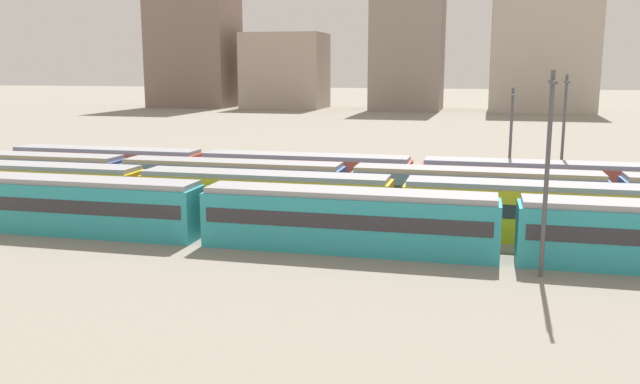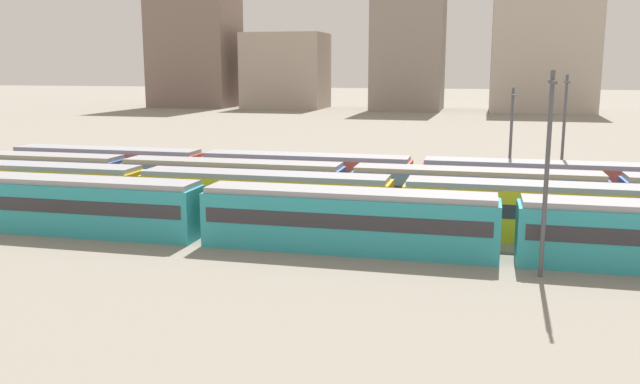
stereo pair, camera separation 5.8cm
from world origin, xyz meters
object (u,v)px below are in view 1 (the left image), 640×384
Objects in this scene: catenary_pole_3 at (511,138)px; catenary_pole_1 at (563,132)px; train_track_3 at (537,185)px; train_track_2 at (348,189)px; train_track_1 at (264,198)px; catenary_pole_0 at (547,166)px.

catenary_pole_1 is at bearing 0.76° from catenary_pole_3.
train_track_2 is at bearing -159.84° from train_track_3.
catenary_pole_1 is 4.16m from catenary_pole_3.
train_track_1 is 21.82m from train_track_3.
train_track_3 is at bearing 28.47° from train_track_1.
train_track_3 is at bearing 86.82° from catenary_pole_0.
catenary_pole_0 is (-1.02, -18.36, 4.11)m from train_track_3.
train_track_3 is 5.41m from catenary_pole_1.
train_track_1 is 5.12× the size of catenary_pole_0.
catenary_pole_3 reaches higher than train_track_2.
train_track_1 is 0.75× the size of train_track_2.
catenary_pole_0 reaches higher than train_track_2.
train_track_2 is 19.04m from catenary_pole_0.
train_track_1 is 7.23m from train_track_2.
catenary_pole_3 is at bearing 123.39° from train_track_3.
train_track_3 is 4.98m from catenary_pole_3.
train_track_3 is at bearing 20.16° from train_track_2.
catenary_pole_0 is at bearing -98.21° from catenary_pole_1.
train_track_2 is 6.85× the size of catenary_pole_0.
train_track_2 is at bearing 46.03° from train_track_1.
catenary_pole_3 is (-1.02, 21.45, -0.78)m from catenary_pole_0.
catenary_pole_1 reaches higher than catenary_pole_3.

